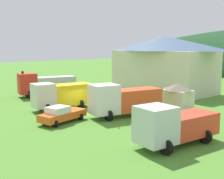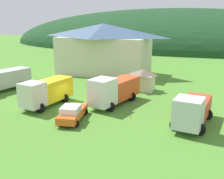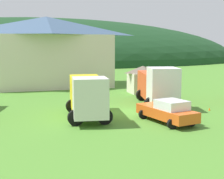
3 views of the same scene
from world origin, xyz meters
TOP-DOWN VIEW (x-y plane):
  - ground_plane at (0.00, 0.00)m, footprint 200.00×200.00m
  - forested_hill_backdrop at (0.00, 74.33)m, footprint 127.31×60.00m
  - depot_building at (-3.79, 18.55)m, footprint 16.94×9.00m
  - play_shed_cream at (5.84, 9.58)m, footprint 3.20×2.60m
  - flatbed_truck_yellow at (-2.87, -1.06)m, footprint 3.59×7.18m
  - heavy_rig_white at (4.24, 2.17)m, footprint 4.10×8.19m
  - tow_truck_silver at (13.44, -1.28)m, footprint 3.66×7.22m
  - service_pickup_orange at (2.17, -4.06)m, footprint 2.95×5.18m
  - traffic_cone_near_pickup at (7.41, -1.24)m, footprint 0.36×0.36m

SIDE VIEW (x-z plane):
  - ground_plane at x=0.00m, z-range 0.00..0.00m
  - forested_hill_backdrop at x=0.00m, z-range -13.00..13.00m
  - traffic_cone_near_pickup at x=7.41m, z-range -0.26..0.26m
  - service_pickup_orange at x=2.17m, z-range 0.00..1.66m
  - play_shed_cream at x=5.84m, z-range 0.05..3.10m
  - tow_truck_silver at x=13.44m, z-range 0.02..3.25m
  - flatbed_truck_yellow at x=-2.87m, z-range 0.17..3.40m
  - heavy_rig_white at x=4.24m, z-range 0.07..3.62m
  - depot_building at x=-3.79m, z-range 0.14..9.07m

